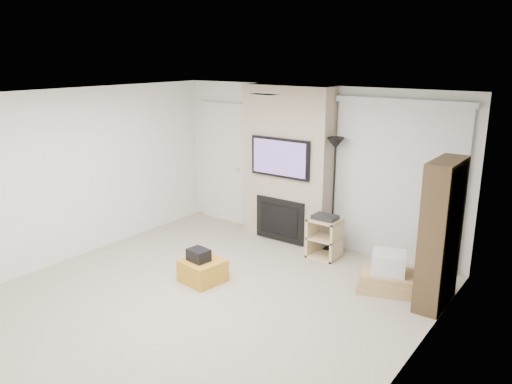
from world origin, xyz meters
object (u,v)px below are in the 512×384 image
Objects in this scene: ottoman at (203,271)px; floor_lamp at (335,163)px; bookshelf at (441,234)px; box_stack at (388,275)px; av_stand at (324,235)px.

floor_lamp is at bearing 66.11° from ottoman.
ottoman is at bearing -113.89° from floor_lamp.
ottoman is 0.28× the size of bookshelf.
box_stack is 0.94m from bookshelf.
box_stack is at bearing 177.06° from bookshelf.
floor_lamp is 0.99× the size of bookshelf.
floor_lamp reaches higher than box_stack.
ottoman is 0.76× the size of av_stand.
ottoman is 2.51m from floor_lamp.
ottoman is 0.56× the size of box_stack.
box_stack is (1.18, -0.46, -0.15)m from av_stand.
ottoman is at bearing -118.26° from av_stand.
floor_lamp reaches higher than ottoman.
ottoman is 0.28× the size of floor_lamp.
ottoman is at bearing -156.00° from bookshelf.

